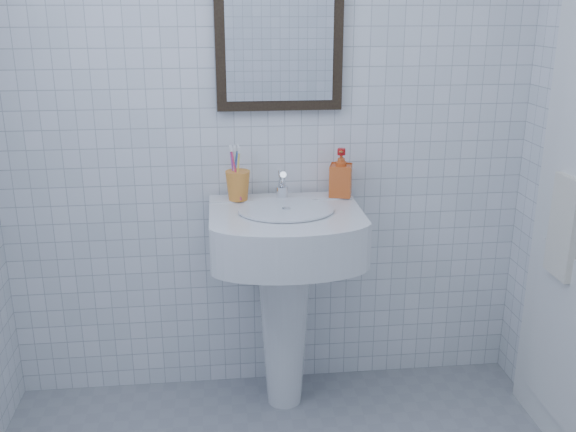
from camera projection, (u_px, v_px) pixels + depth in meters
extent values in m
cube|color=white|center=(268.00, 107.00, 2.59)|extent=(2.20, 0.02, 2.50)
cone|color=white|center=(284.00, 325.00, 2.69)|extent=(0.23, 0.23, 0.73)
cube|color=white|center=(285.00, 231.00, 2.50)|extent=(0.59, 0.42, 0.18)
cube|color=white|center=(281.00, 200.00, 2.63)|extent=(0.59, 0.10, 0.03)
cylinder|color=white|center=(286.00, 210.00, 2.44)|extent=(0.37, 0.37, 0.01)
cylinder|color=silver|center=(282.00, 192.00, 2.60)|extent=(0.05, 0.05, 0.05)
cylinder|color=silver|center=(282.00, 179.00, 2.56)|extent=(0.03, 0.10, 0.08)
cylinder|color=silver|center=(281.00, 182.00, 2.60)|extent=(0.03, 0.05, 0.09)
imported|color=#C94E13|center=(341.00, 173.00, 2.61)|extent=(0.11, 0.11, 0.20)
cube|color=black|center=(279.00, 30.00, 2.48)|extent=(0.50, 0.04, 0.62)
cube|color=white|center=(280.00, 30.00, 2.46)|extent=(0.42, 0.00, 0.54)
torus|color=silver|center=(576.00, 179.00, 2.28)|extent=(0.01, 0.18, 0.18)
cube|color=white|center=(564.00, 227.00, 2.34)|extent=(0.03, 0.16, 0.38)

